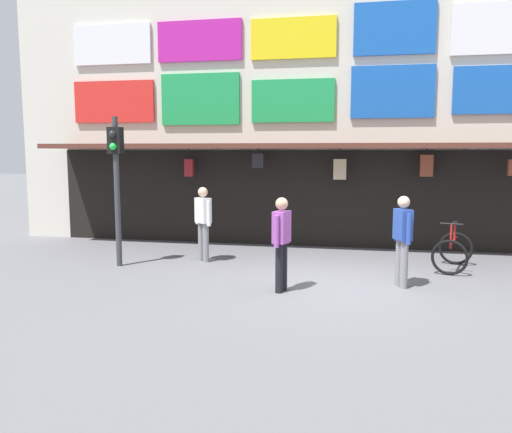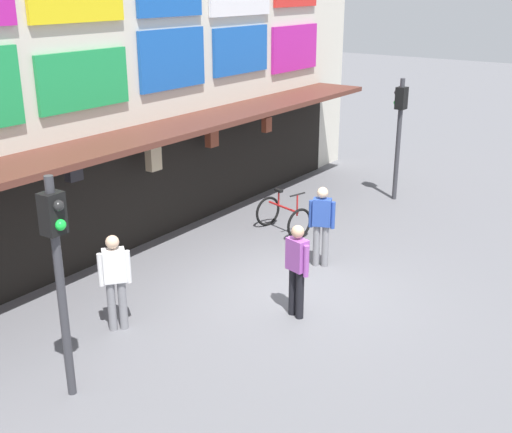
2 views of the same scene
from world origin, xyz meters
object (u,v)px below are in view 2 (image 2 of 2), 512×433
object	(u,v)px
pedestrian_in_white	(297,266)
pedestrian_in_black	(115,277)
pedestrian_in_blue	(322,222)
bicycle_parked	(283,216)
traffic_light_far	(399,120)
traffic_light_near	(57,254)

from	to	relation	value
pedestrian_in_white	pedestrian_in_black	bearing A→B (deg)	134.26
pedestrian_in_blue	bicycle_parked	bearing A→B (deg)	55.40
traffic_light_far	pedestrian_in_black	distance (m)	9.28
traffic_light_near	bicycle_parked	xyz separation A→B (m)	(7.03, 1.07, -1.75)
traffic_light_far	pedestrian_in_blue	xyz separation A→B (m)	(-4.95, -0.62, -1.19)
pedestrian_in_white	pedestrian_in_black	world-z (taller)	same
traffic_light_near	pedestrian_in_white	size ratio (longest dim) A/B	1.90
pedestrian_in_blue	traffic_light_near	bearing A→B (deg)	174.18
traffic_light_near	bicycle_parked	bearing A→B (deg)	8.66
traffic_light_far	traffic_light_near	bearing A→B (deg)	-179.90
traffic_light_far	bicycle_parked	xyz separation A→B (m)	(-3.80, 1.05, -1.75)
traffic_light_far	bicycle_parked	world-z (taller)	traffic_light_far
pedestrian_in_blue	traffic_light_far	bearing A→B (deg)	7.11
pedestrian_in_blue	pedestrian_in_white	bearing A→B (deg)	-160.54
traffic_light_far	pedestrian_in_blue	size ratio (longest dim) A/B	1.90
traffic_light_far	bicycle_parked	bearing A→B (deg)	164.54
traffic_light_far	pedestrian_in_black	world-z (taller)	traffic_light_far
pedestrian_in_white	pedestrian_in_black	distance (m)	3.03
pedestrian_in_white	pedestrian_in_blue	bearing A→B (deg)	19.46
pedestrian_in_blue	pedestrian_in_black	size ratio (longest dim) A/B	1.00
traffic_light_far	bicycle_parked	size ratio (longest dim) A/B	2.45
traffic_light_near	bicycle_parked	world-z (taller)	traffic_light_near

